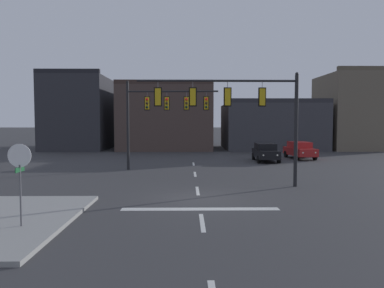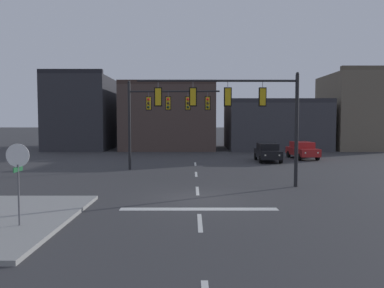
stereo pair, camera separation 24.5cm
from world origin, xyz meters
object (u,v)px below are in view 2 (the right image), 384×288
car_lot_nearside (302,150)px  car_lot_middle (267,152)px  stop_sign (18,165)px  signal_mast_near_side (239,105)px  signal_mast_far_side (161,109)px

car_lot_nearside → car_lot_middle: bearing=-147.8°
stop_sign → car_lot_middle: bearing=59.3°
stop_sign → car_lot_middle: stop_sign is taller
car_lot_middle → car_lot_nearside: bearing=32.2°
signal_mast_near_side → signal_mast_far_side: size_ratio=1.30×
signal_mast_far_side → stop_sign: bearing=-102.6°
signal_mast_near_side → car_lot_nearside: (7.93, 15.15, -3.58)m
stop_sign → car_lot_middle: 24.25m
stop_sign → car_lot_nearside: (16.11, 23.21, -1.29)m
signal_mast_far_side → stop_sign: (-3.39, -15.22, -2.28)m
signal_mast_near_side → car_lot_middle: bearing=71.9°
car_lot_middle → signal_mast_near_side: bearing=-108.1°
signal_mast_near_side → stop_sign: signal_mast_near_side is taller
stop_sign → car_lot_middle: (12.35, 20.84, -1.29)m
car_lot_nearside → signal_mast_far_side: bearing=-147.9°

